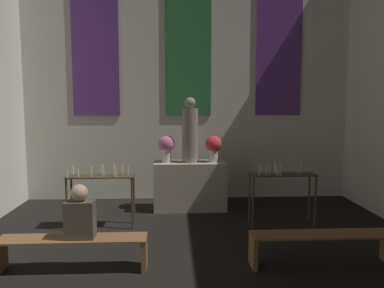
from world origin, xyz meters
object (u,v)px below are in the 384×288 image
at_px(altar, 190,186).
at_px(candle_rack_left, 101,184).
at_px(flower_vase_right, 213,146).
at_px(pew_back_right, 322,242).
at_px(candle_rack_right, 282,183).
at_px(statue, 190,133).
at_px(pew_back_left, 73,246).
at_px(flower_vase_left, 167,146).
at_px(person_seated, 80,214).

relative_size(altar, candle_rack_left, 1.25).
bearing_deg(flower_vase_right, pew_back_right, -67.03).
xyz_separation_m(candle_rack_right, pew_back_right, (0.05, -1.69, -0.43)).
xyz_separation_m(flower_vase_right, candle_rack_right, (1.10, -1.02, -0.53)).
distance_m(statue, candle_rack_left, 2.03).
relative_size(statue, pew_back_left, 0.68).
distance_m(flower_vase_left, candle_rack_left, 1.59).
xyz_separation_m(flower_vase_right, pew_back_left, (-2.08, -2.71, -0.97)).
bearing_deg(statue, flower_vase_right, 0.00).
bearing_deg(flower_vase_right, pew_back_left, -127.47).
xyz_separation_m(flower_vase_right, pew_back_right, (1.15, -2.71, -0.97)).
bearing_deg(person_seated, candle_rack_left, 92.06).
bearing_deg(pew_back_right, candle_rack_right, 91.61).
height_order(candle_rack_left, person_seated, person_seated).
relative_size(flower_vase_left, candle_rack_right, 0.46).
relative_size(altar, flower_vase_right, 2.71).
height_order(candle_rack_right, person_seated, person_seated).
bearing_deg(person_seated, altar, 60.94).
distance_m(candle_rack_right, pew_back_left, 3.63).
distance_m(flower_vase_right, person_seated, 3.40).
height_order(pew_back_left, pew_back_right, same).
bearing_deg(candle_rack_right, altar, 147.00).
bearing_deg(pew_back_right, pew_back_left, 180.00).
distance_m(altar, pew_back_right, 3.16).
relative_size(flower_vase_right, person_seated, 0.77).
distance_m(altar, statue, 1.07).
xyz_separation_m(altar, pew_back_left, (-1.61, -2.71, -0.17)).
bearing_deg(pew_back_left, candle_rack_right, 28.05).
bearing_deg(pew_back_left, flower_vase_right, 52.53).
bearing_deg(candle_rack_left, altar, 33.00).
height_order(statue, pew_back_right, statue).
height_order(statue, pew_back_left, statue).
relative_size(flower_vase_right, candle_rack_right, 0.46).
relative_size(pew_back_right, person_seated, 2.73).
bearing_deg(person_seated, statue, 60.94).
bearing_deg(candle_rack_left, candle_rack_right, 0.02).
bearing_deg(pew_back_left, statue, 59.24).
relative_size(pew_back_left, person_seated, 2.73).
bearing_deg(flower_vase_right, person_seated, -126.02).
bearing_deg(pew_back_left, altar, 59.24).
bearing_deg(altar, flower_vase_right, 0.00).
bearing_deg(pew_back_right, statue, 120.76).
relative_size(candle_rack_right, pew_back_right, 0.61).
xyz_separation_m(statue, flower_vase_left, (-0.46, 0.00, -0.27)).
relative_size(statue, pew_back_right, 0.68).
bearing_deg(candle_rack_right, person_seated, -151.13).
relative_size(altar, candle_rack_right, 1.25).
bearing_deg(statue, person_seated, -119.06).
xyz_separation_m(candle_rack_right, pew_back_left, (-3.18, -1.69, -0.43)).
xyz_separation_m(altar, candle_rack_right, (1.57, -1.02, 0.26)).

